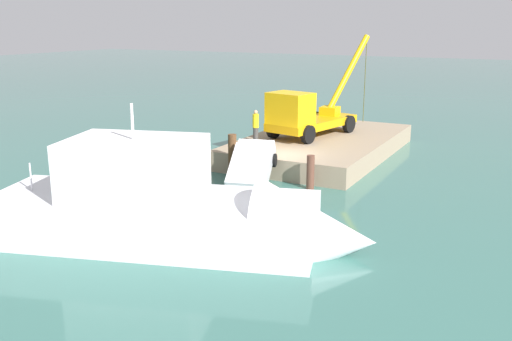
# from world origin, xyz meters

# --- Properties ---
(ground) EXTENTS (200.00, 200.00, 0.00)m
(ground) POSITION_xyz_m (0.00, 0.00, 0.00)
(ground) COLOR #386B60
(dock) EXTENTS (12.42, 7.35, 1.04)m
(dock) POSITION_xyz_m (-5.13, 0.00, 0.52)
(dock) COLOR gray
(dock) RESTS_ON ground
(crane_truck) EXTENTS (8.04, 3.69, 5.58)m
(crane_truck) POSITION_xyz_m (-4.61, -0.74, 2.34)
(crane_truck) COLOR orange
(crane_truck) RESTS_ON dock
(dock_worker) EXTENTS (0.34, 0.34, 1.70)m
(dock_worker) POSITION_xyz_m (-2.33, -2.72, 1.91)
(dock_worker) COLOR #393939
(dock_worker) RESTS_ON dock
(salvaged_car) EXTENTS (4.32, 2.76, 3.04)m
(salvaged_car) POSITION_xyz_m (3.12, -0.21, 0.69)
(salvaged_car) COLOR silver
(salvaged_car) RESTS_ON ground
(moored_yacht) EXTENTS (7.56, 13.71, 6.23)m
(moored_yacht) POSITION_xyz_m (9.44, 1.43, 0.81)
(moored_yacht) COLOR white
(moored_yacht) RESTS_ON ground
(piling_near) EXTENTS (0.41, 0.41, 2.11)m
(piling_near) POSITION_xyz_m (1.40, -2.03, 1.06)
(piling_near) COLOR brown
(piling_near) RESTS_ON ground
(piling_mid) EXTENTS (0.35, 0.35, 1.56)m
(piling_mid) POSITION_xyz_m (1.58, 2.15, 0.78)
(piling_mid) COLOR brown
(piling_mid) RESTS_ON ground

